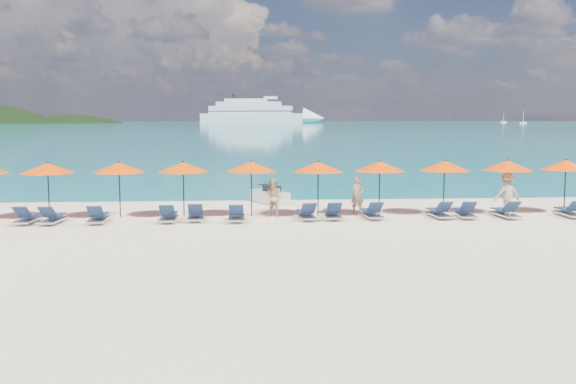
{
  "coord_description": "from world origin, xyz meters",
  "views": [
    {
      "loc": [
        -1.81,
        -21.1,
        3.97
      ],
      "look_at": [
        0.0,
        3.0,
        1.2
      ],
      "focal_mm": 40.0,
      "sensor_mm": 36.0,
      "label": 1
    }
  ],
  "objects": [
    {
      "name": "ground",
      "position": [
        0.0,
        0.0,
        0.0
      ],
      "size": [
        1400.0,
        1400.0,
        0.0
      ],
      "primitive_type": "plane",
      "color": "beige"
    },
    {
      "name": "sea",
      "position": [
        0.0,
        660.0,
        0.01
      ],
      "size": [
        1600.0,
        1300.0,
        0.01
      ],
      "primitive_type": "cube",
      "color": "#1FA9B2",
      "rests_on": "ground"
    },
    {
      "name": "headland_small",
      "position": [
        -150.0,
        560.0,
        -35.0
      ],
      "size": [
        162.0,
        126.0,
        85.5
      ],
      "color": "black",
      "rests_on": "ground"
    },
    {
      "name": "cruise_ship",
      "position": [
        20.4,
        586.19,
        8.47
      ],
      "size": [
        118.03,
        45.2,
        32.55
      ],
      "rotation": [
        0.0,
        0.0,
        -0.23
      ],
      "color": "silver",
      "rests_on": "ground"
    },
    {
      "name": "sailboat_near",
      "position": [
        223.98,
        477.26,
        1.0
      ],
      "size": [
        5.34,
        1.78,
        9.79
      ],
      "color": "silver",
      "rests_on": "ground"
    },
    {
      "name": "sailboat_far",
      "position": [
        258.73,
        598.39,
        1.04
      ],
      "size": [
        5.53,
        1.84,
        10.14
      ],
      "color": "silver",
      "rests_on": "ground"
    },
    {
      "name": "jetski",
      "position": [
        -0.41,
        9.01,
        0.34
      ],
      "size": [
        1.85,
        2.49,
        0.84
      ],
      "rotation": [
        0.0,
        0.0,
        0.47
      ],
      "color": "silver",
      "rests_on": "ground"
    },
    {
      "name": "beachgoer_a",
      "position": [
        3.11,
        5.29,
        0.77
      ],
      "size": [
        0.58,
        0.4,
        1.55
      ],
      "primitive_type": "imported",
      "rotation": [
        0.0,
        0.0,
        0.05
      ],
      "color": "tan",
      "rests_on": "ground"
    },
    {
      "name": "beachgoer_b",
      "position": [
        -0.47,
        4.5,
        0.79
      ],
      "size": [
        0.88,
        0.81,
        1.57
      ],
      "primitive_type": "imported",
      "rotation": [
        0.0,
        0.0,
        -0.63
      ],
      "color": "tan",
      "rests_on": "ground"
    },
    {
      "name": "beachgoer_c",
      "position": [
        9.18,
        4.42,
        0.88
      ],
      "size": [
        1.18,
        0.64,
        1.76
      ],
      "primitive_type": "imported",
      "rotation": [
        0.0,
        0.0,
        3.25
      ],
      "color": "tan",
      "rests_on": "ground"
    },
    {
      "name": "umbrella_2",
      "position": [
        -9.44,
        4.92,
        2.02
      ],
      "size": [
        2.1,
        2.1,
        2.28
      ],
      "color": "black",
      "rests_on": "ground"
    },
    {
      "name": "umbrella_3",
      "position": [
        -6.66,
        5.01,
        2.02
      ],
      "size": [
        2.1,
        2.1,
        2.28
      ],
      "color": "black",
      "rests_on": "ground"
    },
    {
      "name": "umbrella_4",
      "position": [
        -4.11,
        5.02,
        2.02
      ],
      "size": [
        2.1,
        2.1,
        2.28
      ],
      "color": "black",
      "rests_on": "ground"
    },
    {
      "name": "umbrella_5",
      "position": [
        -1.35,
        5.09,
        2.02
      ],
      "size": [
        2.1,
        2.1,
        2.28
      ],
      "color": "black",
      "rests_on": "ground"
    },
    {
      "name": "umbrella_6",
      "position": [
        1.37,
        4.8,
        2.02
      ],
      "size": [
        2.1,
        2.1,
        2.28
      ],
      "color": "black",
      "rests_on": "ground"
    },
    {
      "name": "umbrella_7",
      "position": [
        3.93,
        4.87,
        2.02
      ],
      "size": [
        2.1,
        2.1,
        2.28
      ],
      "color": "black",
      "rests_on": "ground"
    },
    {
      "name": "umbrella_8",
      "position": [
        6.68,
        4.95,
        2.02
      ],
      "size": [
        2.1,
        2.1,
        2.28
      ],
      "color": "black",
      "rests_on": "ground"
    },
    {
      "name": "umbrella_9",
      "position": [
        9.36,
        4.9,
        2.02
      ],
      "size": [
        2.1,
        2.1,
        2.28
      ],
      "color": "black",
      "rests_on": "ground"
    },
    {
      "name": "umbrella_10",
      "position": [
        11.99,
        5.07,
        2.02
      ],
      "size": [
        2.1,
        2.1,
        2.28
      ],
      "color": "black",
      "rests_on": "ground"
    },
    {
      "name": "lounger_3",
      "position": [
        -9.88,
        3.66,
        0.24
      ],
      "size": [
        0.73,
        1.74,
        0.66
      ],
      "rotation": [
        0.0,
        0.0,
        -0.06
      ],
      "color": "silver",
      "rests_on": "ground"
    },
    {
      "name": "lounger_4",
      "position": [
        -8.91,
        3.54,
        0.24
      ],
      "size": [
        0.76,
        1.75,
        0.66
      ],
      "rotation": [
        0.0,
        0.0,
        -0.09
      ],
      "color": "silver",
      "rests_on": "ground"
    },
    {
      "name": "lounger_5",
      "position": [
        -7.24,
        3.59,
        0.24
      ],
      "size": [
        0.66,
        1.72,
        0.66
      ],
      "rotation": [
        0.0,
        0.0,
        0.03
      ],
      "color": "silver",
      "rests_on": "ground"
    },
    {
      "name": "lounger_6",
      "position": [
        -4.58,
        3.68,
        0.24
      ],
      "size": [
        0.63,
        1.7,
        0.66
      ],
      "rotation": [
        0.0,
        0.0,
        -0.01
      ],
      "color": "silver",
      "rests_on": "ground"
    },
    {
      "name": "lounger_7",
      "position": [
        -3.55,
        3.88,
        0.24
      ],
      "size": [
        0.67,
        1.72,
        0.66
      ],
      "rotation": [
        0.0,
        0.0,
        0.03
      ],
      "color": "silver",
      "rests_on": "ground"
    },
    {
      "name": "lounger_8",
      "position": [
        -1.96,
        3.59,
        0.24
      ],
      "size": [
        0.64,
        1.71,
        0.66
      ],
      "rotation": [
        0.0,
        0.0,
        -0.01
      ],
      "color": "silver",
      "rests_on": "ground"
    },
    {
      "name": "lounger_9",
      "position": [
        0.79,
        3.81,
        0.24
      ],
      "size": [
        0.73,
        1.74,
        0.66
      ],
      "rotation": [
        0.0,
        0.0,
        0.07
      ],
      "color": "silver",
      "rests_on": "ground"
    },
    {
      "name": "lounger_10",
      "position": [
        1.85,
        3.88,
        0.24
      ],
      "size": [
        0.68,
        1.72,
        0.66
      ],
      "rotation": [
        0.0,
        0.0,
        -0.04
      ],
      "color": "silver",
      "rests_on": "ground"
    },
    {
      "name": "lounger_11",
      "position": [
        3.41,
        3.89,
        0.24
      ],
      "size": [
        0.74,
        1.74,
        0.66
      ],
      "rotation": [
        0.0,
        0.0,
        0.07
      ],
      "color": "silver",
      "rests_on": "ground"
    },
    {
      "name": "lounger_12",
      "position": [
        6.14,
        3.83,
        0.24
      ],
      "size": [
        0.72,
        1.73,
        0.66
      ],
      "rotation": [
        0.0,
        0.0,
        0.06
      ],
      "color": "silver",
      "rests_on": "ground"
    },
    {
      "name": "lounger_13",
      "position": [
        7.18,
        3.78,
        0.24
      ],
      "size": [
        0.79,
        1.75,
        0.66
      ],
      "rotation": [
        0.0,
        0.0,
        -0.1
      ],
      "color": "silver",
      "rests_on": "ground"
    },
    {
      "name": "lounger_14",
      "position": [
        8.81,
        3.67,
        0.24
      ],
      "size": [
        0.73,
        1.74,
        0.66
      ],
      "rotation": [
        0.0,
        0.0,
        0.06
      ],
      "color": "silver",
      "rests_on": "ground"
    },
    {
      "name": "lounger_15",
      "position": [
        11.48,
        3.66,
        0.24
      ],
      "size": [
        0.66,
        1.71,
        0.66
      ],
      "rotation": [
        0.0,
        0.0,
        -0.02
      ],
      "color": "silver",
      "rests_on": "ground"
    }
  ]
}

